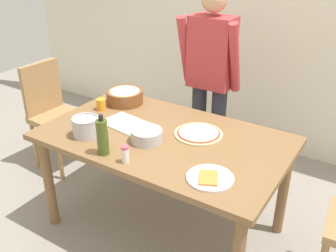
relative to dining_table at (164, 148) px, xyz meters
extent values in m
plane|color=gray|center=(0.00, 0.00, -0.67)|extent=(8.00, 8.00, 0.00)
cube|color=silver|center=(0.00, 1.60, 0.63)|extent=(5.60, 0.10, 2.60)
cube|color=brown|center=(0.00, 0.00, 0.07)|extent=(1.60, 0.96, 0.04)
cylinder|color=brown|center=(-0.72, -0.40, -0.31)|extent=(0.07, 0.07, 0.72)
cylinder|color=brown|center=(-0.72, 0.40, -0.31)|extent=(0.07, 0.07, 0.72)
cylinder|color=brown|center=(0.72, 0.40, -0.31)|extent=(0.07, 0.07, 0.72)
cylinder|color=#2D2D38|center=(-0.14, 0.76, -0.24)|extent=(0.12, 0.12, 0.85)
cylinder|color=#2D2D38|center=(0.04, 0.76, -0.24)|extent=(0.12, 0.12, 0.85)
cube|color=#B7383D|center=(-0.05, 0.76, 0.46)|extent=(0.34, 0.20, 0.55)
cylinder|color=#B7383D|center=(-0.26, 0.71, 0.46)|extent=(0.07, 0.21, 0.55)
cylinder|color=#B7383D|center=(0.16, 0.71, 0.46)|extent=(0.07, 0.21, 0.55)
cube|color=#A37A4C|center=(-1.25, 0.22, -0.19)|extent=(0.43, 0.43, 0.05)
cube|color=#A37A4C|center=(-1.43, 0.23, 0.06)|extent=(0.07, 0.38, 0.45)
cylinder|color=#A37A4C|center=(-1.09, 0.04, -0.44)|extent=(0.04, 0.04, 0.45)
cylinder|color=#A37A4C|center=(-1.07, 0.38, -0.44)|extent=(0.04, 0.04, 0.45)
cylinder|color=#A37A4C|center=(-1.43, 0.06, -0.44)|extent=(0.04, 0.04, 0.45)
cylinder|color=#A37A4C|center=(-1.41, 0.40, -0.44)|extent=(0.04, 0.04, 0.45)
cylinder|color=#A37A4C|center=(1.07, 0.27, -0.44)|extent=(0.04, 0.04, 0.45)
cylinder|color=beige|center=(0.18, 0.13, 0.10)|extent=(0.32, 0.32, 0.01)
cylinder|color=#B22D1E|center=(0.18, 0.13, 0.10)|extent=(0.28, 0.28, 0.00)
cylinder|color=beige|center=(0.18, 0.13, 0.11)|extent=(0.26, 0.26, 0.00)
cylinder|color=white|center=(0.48, -0.28, 0.10)|extent=(0.26, 0.26, 0.01)
cube|color=#CC8438|center=(0.48, -0.30, 0.11)|extent=(0.15, 0.17, 0.01)
cylinder|color=brown|center=(-0.55, 0.29, 0.14)|extent=(0.28, 0.28, 0.10)
ellipsoid|color=beige|center=(-0.55, 0.29, 0.18)|extent=(0.25, 0.25, 0.05)
cylinder|color=#B7B7BC|center=(-0.05, -0.12, 0.13)|extent=(0.20, 0.20, 0.08)
cylinder|color=#47561E|center=(-0.18, -0.38, 0.20)|extent=(0.07, 0.07, 0.22)
cylinder|color=black|center=(-0.18, -0.38, 0.33)|extent=(0.03, 0.03, 0.04)
cylinder|color=#B7B7BC|center=(-0.43, -0.27, 0.15)|extent=(0.17, 0.17, 0.12)
torus|color=#A5A5AD|center=(-0.43, -0.27, 0.21)|extent=(0.17, 0.17, 0.01)
cylinder|color=orange|center=(-0.62, 0.10, 0.13)|extent=(0.07, 0.07, 0.08)
cylinder|color=white|center=(-0.01, -0.39, 0.14)|extent=(0.04, 0.04, 0.09)
cylinder|color=#D84C66|center=(-0.01, -0.39, 0.19)|extent=(0.04, 0.04, 0.02)
cube|color=white|center=(-0.32, 0.00, 0.10)|extent=(0.33, 0.26, 0.01)
camera|label=1|loc=(1.21, -1.86, 1.29)|focal=41.33mm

